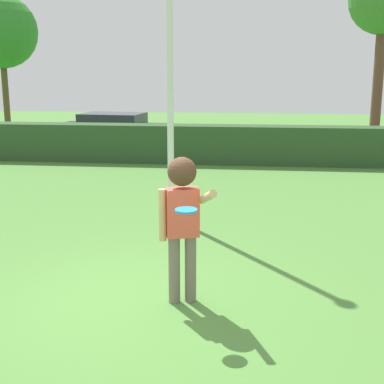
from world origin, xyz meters
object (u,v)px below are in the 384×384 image
parked_car_black (113,129)px  person (182,211)px  lamppost (170,31)px  willow_tree (384,2)px  frisbee (186,210)px  maple_tree (1,32)px

parked_car_black → person: bearing=-71.7°
person → lamppost: size_ratio=0.29×
person → willow_tree: 17.20m
person → lamppost: lamppost is taller
frisbee → person: bearing=101.9°
maple_tree → willow_tree: 15.51m
person → willow_tree: (5.55, 15.74, 4.15)m
parked_car_black → maple_tree: 7.41m
parked_car_black → lamppost: bearing=-68.9°
parked_car_black → willow_tree: 11.22m
maple_tree → person: bearing=-58.7°
frisbee → willow_tree: willow_tree is taller
person → frisbee: bearing=-78.1°
person → frisbee: person is taller
lamppost → willow_tree: (6.27, 12.03, 1.84)m
lamppost → person: bearing=-79.1°
frisbee → maple_tree: maple_tree is taller
lamppost → parked_car_black: (-3.62, 9.39, -2.76)m
parked_car_black → maple_tree: maple_tree is taller
frisbee → parked_car_black: (-4.46, 13.65, -0.62)m
lamppost → parked_car_black: bearing=111.1°
willow_tree → parked_car_black: bearing=-165.1°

